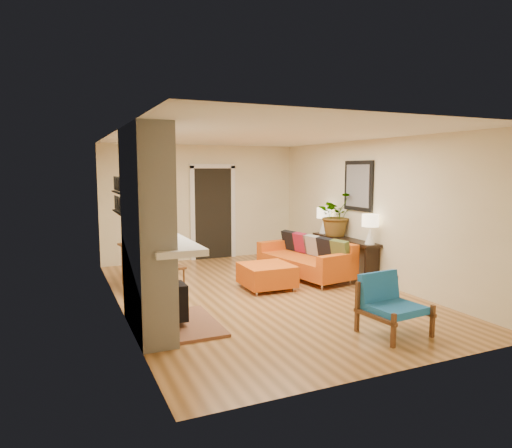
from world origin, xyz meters
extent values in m
plane|color=#BC8348|center=(0.00, 0.00, 0.00)|extent=(6.50, 6.50, 0.00)
plane|color=white|center=(0.00, 0.00, 2.60)|extent=(6.50, 6.50, 0.00)
plane|color=#FDEFC6|center=(0.00, 3.25, 1.30)|extent=(4.50, 0.00, 4.50)
plane|color=#FDEFC6|center=(0.00, -3.25, 1.30)|extent=(4.50, 0.00, 4.50)
plane|color=#FDEFC6|center=(-2.25, 0.00, 1.30)|extent=(0.00, 6.50, 6.50)
plane|color=#FDEFC6|center=(2.25, 0.00, 1.30)|extent=(0.00, 6.50, 6.50)
cube|color=black|center=(0.25, 3.22, 1.05)|extent=(0.88, 0.06, 2.10)
cube|color=white|center=(-0.24, 3.21, 1.05)|extent=(0.10, 0.08, 2.18)
cube|color=white|center=(0.74, 3.21, 1.05)|extent=(0.10, 0.08, 2.18)
cube|color=white|center=(0.25, 3.21, 2.13)|extent=(1.08, 0.08, 0.10)
cube|color=black|center=(2.22, 0.40, 1.75)|extent=(0.04, 0.85, 0.95)
cube|color=slate|center=(2.19, 0.40, 1.75)|extent=(0.01, 0.70, 0.80)
cube|color=black|center=(-2.21, 0.35, 1.42)|extent=(0.06, 0.95, 0.02)
cube|color=black|center=(-2.21, 0.35, 1.72)|extent=(0.06, 0.95, 0.02)
cube|color=white|center=(-2.04, -1.00, 1.86)|extent=(0.42, 1.50, 1.48)
cube|color=white|center=(-2.04, -1.00, 0.56)|extent=(0.42, 1.50, 1.12)
cube|color=white|center=(-1.79, -1.00, 1.12)|extent=(0.60, 1.68, 0.08)
cube|color=black|center=(-1.83, -1.00, 0.45)|extent=(0.03, 0.72, 0.78)
cube|color=brown|center=(-1.53, -1.00, 0.02)|extent=(0.75, 1.30, 0.04)
cube|color=black|center=(-1.71, -1.00, 0.34)|extent=(0.30, 0.36, 0.48)
cylinder|color=black|center=(-1.71, -1.00, 0.78)|extent=(0.10, 0.10, 0.40)
cube|color=gold|center=(-1.82, -1.00, 1.75)|extent=(0.04, 0.95, 0.95)
cube|color=silver|center=(-1.80, -1.00, 1.75)|extent=(0.01, 0.82, 0.82)
cylinder|color=silver|center=(1.09, -0.17, 0.05)|extent=(0.04, 0.04, 0.10)
cylinder|color=silver|center=(1.75, -0.06, 0.05)|extent=(0.04, 0.04, 0.10)
cylinder|color=silver|center=(0.79, 1.60, 0.05)|extent=(0.04, 0.04, 0.10)
cylinder|color=silver|center=(1.46, 1.71, 0.05)|extent=(0.04, 0.04, 0.10)
cube|color=#E95B15|center=(1.27, 0.77, 0.24)|extent=(1.19, 2.14, 0.29)
cube|color=#E95B15|center=(1.61, 0.82, 0.55)|extent=(0.52, 2.03, 0.34)
cube|color=#E95B15|center=(1.42, -0.14, 0.48)|extent=(0.88, 0.31, 0.19)
cube|color=#E95B15|center=(1.12, 1.68, 0.48)|extent=(0.88, 0.31, 0.19)
cube|color=#505E28|center=(1.60, 0.04, 0.60)|extent=(0.25, 0.41, 0.40)
cube|color=black|center=(1.53, 0.42, 0.60)|extent=(0.25, 0.41, 0.40)
cube|color=#9A9A95|center=(1.47, 0.80, 0.60)|extent=(0.25, 0.41, 0.40)
cube|color=maroon|center=(1.42, 1.13, 0.60)|extent=(0.25, 0.41, 0.40)
cube|color=black|center=(1.35, 1.52, 0.60)|extent=(0.25, 0.41, 0.40)
cylinder|color=silver|center=(-0.11, -0.07, 0.03)|extent=(0.04, 0.04, 0.07)
cylinder|color=silver|center=(0.57, -0.07, 0.03)|extent=(0.04, 0.04, 0.07)
cylinder|color=silver|center=(-0.10, 0.61, 0.03)|extent=(0.04, 0.04, 0.07)
cylinder|color=silver|center=(0.58, 0.61, 0.03)|extent=(0.04, 0.04, 0.07)
cube|color=#E95B15|center=(0.24, 0.27, 0.25)|extent=(0.84, 0.84, 0.36)
cube|color=brown|center=(0.42, -2.42, 0.28)|extent=(0.12, 0.70, 0.05)
cube|color=brown|center=(0.45, -2.73, 0.20)|extent=(0.05, 0.05, 0.41)
cube|color=brown|center=(0.39, -2.12, 0.33)|extent=(0.05, 0.05, 0.65)
cube|color=brown|center=(1.08, -2.35, 0.28)|extent=(0.12, 0.70, 0.05)
cube|color=brown|center=(1.11, -2.66, 0.20)|extent=(0.05, 0.05, 0.41)
cube|color=brown|center=(1.05, -2.05, 0.33)|extent=(0.05, 0.05, 0.65)
cube|color=#227ED0|center=(0.75, -2.39, 0.33)|extent=(0.67, 0.64, 0.09)
cube|color=#227ED0|center=(0.72, -2.11, 0.56)|extent=(0.63, 0.22, 0.38)
cube|color=brown|center=(-1.65, 1.22, 0.73)|extent=(0.88, 1.11, 0.04)
cylinder|color=brown|center=(-1.84, 0.75, 0.36)|extent=(0.05, 0.05, 0.71)
cylinder|color=brown|center=(-1.29, 0.86, 0.36)|extent=(0.05, 0.05, 0.71)
cylinder|color=brown|center=(-2.01, 1.58, 0.36)|extent=(0.05, 0.05, 0.71)
cylinder|color=brown|center=(-1.46, 1.69, 0.36)|extent=(0.05, 0.05, 0.71)
cube|color=brown|center=(-1.38, 0.62, 0.44)|extent=(0.49, 0.49, 0.04)
cube|color=brown|center=(-1.42, 0.82, 0.69)|extent=(0.41, 0.12, 0.45)
cylinder|color=brown|center=(-1.51, 0.43, 0.22)|extent=(0.04, 0.04, 0.43)
cylinder|color=brown|center=(-1.18, 0.49, 0.22)|extent=(0.04, 0.04, 0.43)
cylinder|color=brown|center=(-1.57, 0.76, 0.22)|extent=(0.04, 0.04, 0.43)
cylinder|color=brown|center=(-1.25, 0.82, 0.22)|extent=(0.04, 0.04, 0.43)
cube|color=brown|center=(-1.63, 1.88, 0.44)|extent=(0.49, 0.49, 0.04)
cube|color=brown|center=(-1.59, 1.69, 0.69)|extent=(0.41, 0.12, 0.45)
cylinder|color=brown|center=(-1.76, 1.68, 0.22)|extent=(0.04, 0.04, 0.43)
cylinder|color=brown|center=(-1.44, 1.75, 0.22)|extent=(0.04, 0.04, 0.43)
cylinder|color=brown|center=(-1.83, 2.01, 0.22)|extent=(0.04, 0.04, 0.43)
cylinder|color=brown|center=(-1.50, 2.08, 0.22)|extent=(0.04, 0.04, 0.43)
cube|color=black|center=(2.07, 0.59, 0.70)|extent=(0.34, 1.85, 0.05)
cube|color=black|center=(2.07, -0.26, 0.34)|extent=(0.30, 0.04, 0.68)
cube|color=black|center=(2.07, 1.44, 0.34)|extent=(0.30, 0.04, 0.68)
cone|color=white|center=(2.07, -0.18, 0.88)|extent=(0.18, 0.18, 0.30)
cylinder|color=white|center=(2.07, -0.18, 1.05)|extent=(0.03, 0.03, 0.06)
cylinder|color=#FFEABF|center=(2.07, -0.18, 1.16)|extent=(0.30, 0.30, 0.22)
cone|color=white|center=(2.07, 1.36, 0.88)|extent=(0.18, 0.18, 0.30)
cylinder|color=white|center=(2.07, 1.36, 1.05)|extent=(0.03, 0.03, 0.06)
cylinder|color=#FFEABF|center=(2.07, 1.36, 1.16)|extent=(0.30, 0.30, 0.22)
imported|color=#1E5919|center=(2.06, 0.89, 1.17)|extent=(0.85, 0.75, 0.88)
camera|label=1|loc=(-3.08, -6.74, 2.07)|focal=32.00mm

